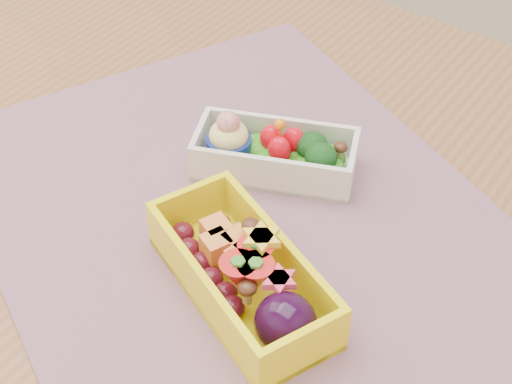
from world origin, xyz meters
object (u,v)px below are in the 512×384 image
Objects in this scene: table at (228,280)px; bento_white at (274,154)px; bento_yellow at (244,275)px; placemat at (246,224)px.

bento_white is (0.01, 0.06, 0.12)m from table.
table is 6.35× the size of bento_yellow.
table is 2.26× the size of placemat.
bento_white is at bearing 105.43° from placemat.
table is at bearing 158.37° from bento_yellow.
bento_yellow is at bearing -87.11° from bento_white.
placemat is at bearing -97.78° from bento_white.
bento_white is 0.84× the size of bento_yellow.
bento_white is (-0.02, 0.07, 0.02)m from placemat.
bento_yellow is at bearing -54.11° from placemat.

